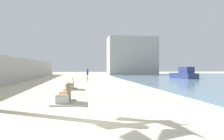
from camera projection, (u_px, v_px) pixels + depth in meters
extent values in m
plane|color=beige|center=(81.00, 83.00, 25.27)|extent=(120.00, 120.00, 0.00)
cube|color=#ADAAA3|center=(13.00, 70.00, 24.17)|extent=(0.80, 64.00, 2.90)
cube|color=#ADAAA3|center=(62.00, 100.00, 10.15)|extent=(0.61, 0.22, 0.50)
cube|color=#ADAAA3|center=(65.00, 96.00, 11.54)|extent=(0.61, 0.22, 0.50)
cube|color=olive|center=(64.00, 94.00, 10.84)|extent=(0.55, 1.61, 0.06)
cube|color=olive|center=(68.00, 88.00, 10.86)|extent=(0.21, 1.60, 0.50)
cube|color=#ADAAA3|center=(64.00, 102.00, 10.84)|extent=(1.16, 2.13, 0.08)
cube|color=#ADAAA3|center=(70.00, 87.00, 16.93)|extent=(0.61, 0.23, 0.50)
cube|color=#ADAAA3|center=(70.00, 86.00, 18.31)|extent=(0.61, 0.23, 0.50)
cube|color=olive|center=(70.00, 84.00, 17.62)|extent=(0.57, 1.62, 0.06)
cube|color=olive|center=(73.00, 80.00, 17.66)|extent=(0.23, 1.61, 0.50)
cube|color=#ADAAA3|center=(70.00, 89.00, 17.62)|extent=(1.19, 2.14, 0.08)
cylinder|color=gold|center=(87.00, 78.00, 28.13)|extent=(0.12, 0.12, 0.80)
cylinder|color=gold|center=(88.00, 78.00, 28.01)|extent=(0.12, 0.12, 0.80)
cube|color=navy|center=(87.00, 73.00, 28.06)|extent=(0.24, 0.35, 0.56)
sphere|color=brown|center=(87.00, 70.00, 28.05)|extent=(0.22, 0.22, 0.22)
cylinder|color=navy|center=(87.00, 73.00, 28.27)|extent=(0.09, 0.09, 0.51)
cylinder|color=navy|center=(88.00, 73.00, 27.85)|extent=(0.09, 0.09, 0.51)
cube|color=navy|center=(183.00, 76.00, 34.87)|extent=(2.81, 5.22, 0.84)
cube|color=navy|center=(186.00, 70.00, 34.16)|extent=(1.75, 2.39, 0.99)
cube|color=#ADAAA3|center=(132.00, 56.00, 54.76)|extent=(12.00, 6.00, 9.28)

